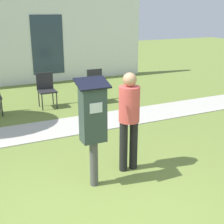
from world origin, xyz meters
name	(u,v)px	position (x,y,z in m)	size (l,w,h in m)	color
ground_plane	(101,218)	(0.00, 0.00, 0.00)	(40.00, 40.00, 0.00)	olive
sidewalk	(41,131)	(0.00, 3.22, 0.01)	(12.00, 1.10, 0.02)	#B7B2A8
building_facade	(4,37)	(0.00, 7.90, 1.60)	(10.00, 0.26, 3.20)	white
parking_meter	(93,120)	(0.22, 0.76, 1.02)	(0.44, 0.31, 1.59)	#4C4C4C
person_standing	(129,115)	(0.90, 0.97, 0.93)	(0.32, 0.32, 1.58)	black
outdoor_chair_middle	(46,87)	(0.58, 4.91, 0.53)	(0.44, 0.44, 0.90)	#262628
outdoor_chair_right	(96,83)	(1.94, 4.79, 0.53)	(0.44, 0.44, 0.90)	#262628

